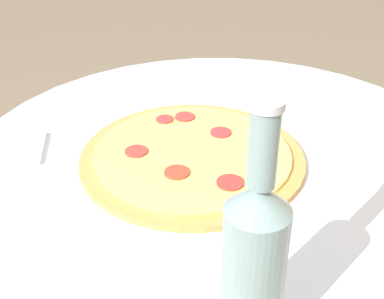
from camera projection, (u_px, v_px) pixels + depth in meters
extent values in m
cylinder|color=silver|center=(225.00, 165.00, 0.91)|extent=(0.91, 0.91, 0.02)
cylinder|color=#C68E47|center=(192.00, 157.00, 0.90)|extent=(0.38, 0.38, 0.01)
cylinder|color=#EACC60|center=(192.00, 153.00, 0.90)|extent=(0.33, 0.33, 0.01)
cylinder|color=#A4382D|center=(136.00, 151.00, 0.89)|extent=(0.04, 0.04, 0.00)
cylinder|color=#A2332C|center=(230.00, 182.00, 0.82)|extent=(0.04, 0.04, 0.00)
cylinder|color=#A93832|center=(185.00, 117.00, 1.00)|extent=(0.04, 0.04, 0.00)
cylinder|color=#B73534|center=(165.00, 119.00, 0.99)|extent=(0.03, 0.03, 0.00)
cylinder|color=#AA3C26|center=(177.00, 172.00, 0.84)|extent=(0.04, 0.04, 0.00)
cylinder|color=#AB3435|center=(222.00, 132.00, 0.95)|extent=(0.04, 0.04, 0.00)
cylinder|color=gray|center=(252.00, 278.00, 0.55)|extent=(0.07, 0.07, 0.18)
cone|color=gray|center=(259.00, 198.00, 0.50)|extent=(0.07, 0.07, 0.03)
cylinder|color=gray|center=(263.00, 148.00, 0.47)|extent=(0.03, 0.03, 0.08)
cylinder|color=silver|center=(267.00, 104.00, 0.44)|extent=(0.03, 0.03, 0.01)
cube|color=white|center=(25.00, 148.00, 0.93)|extent=(0.11, 0.06, 0.01)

